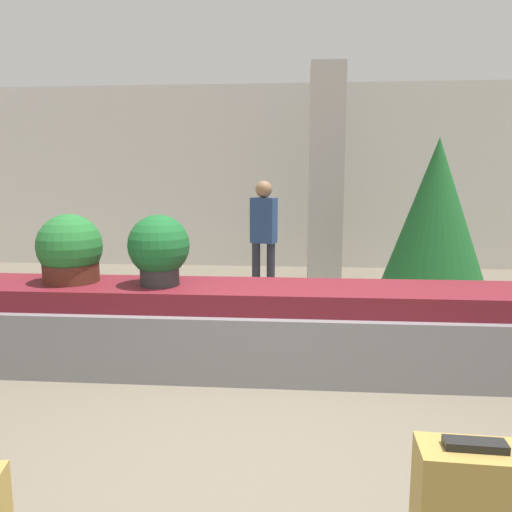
% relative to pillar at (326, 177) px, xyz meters
% --- Properties ---
extents(ground_plane, '(18.00, 18.00, 0.00)m').
position_rel_pillar_xyz_m(ground_plane, '(-0.75, -4.87, -1.60)').
color(ground_plane, '#6B6051').
extents(back_wall, '(18.00, 0.06, 3.20)m').
position_rel_pillar_xyz_m(back_wall, '(-0.75, 1.49, 0.00)').
color(back_wall, silver).
rests_on(back_wall, ground_plane).
extents(carousel, '(8.60, 0.89, 0.71)m').
position_rel_pillar_xyz_m(carousel, '(-0.75, -3.42, -1.26)').
color(carousel, gray).
rests_on(carousel, ground_plane).
extents(pillar, '(0.49, 0.49, 3.20)m').
position_rel_pillar_xyz_m(pillar, '(0.00, 0.00, 0.00)').
color(pillar, beige).
rests_on(pillar, ground_plane).
extents(potted_plant_0, '(0.51, 0.51, 0.59)m').
position_rel_pillar_xyz_m(potted_plant_0, '(-1.56, -3.45, -0.59)').
color(potted_plant_0, '#2D2D2D').
rests_on(potted_plant_0, carousel).
extents(potted_plant_1, '(0.55, 0.55, 0.59)m').
position_rel_pillar_xyz_m(potted_plant_1, '(-2.35, -3.39, -0.62)').
color(potted_plant_1, '#4C2319').
rests_on(potted_plant_1, carousel).
extents(traveler_0, '(0.36, 0.28, 1.56)m').
position_rel_pillar_xyz_m(traveler_0, '(-0.85, -0.96, -0.68)').
color(traveler_0, '#282833').
rests_on(traveler_0, ground_plane).
extents(decorated_tree, '(1.33, 1.33, 2.09)m').
position_rel_pillar_xyz_m(decorated_tree, '(1.34, -0.98, -0.46)').
color(decorated_tree, '#4C331E').
rests_on(decorated_tree, ground_plane).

